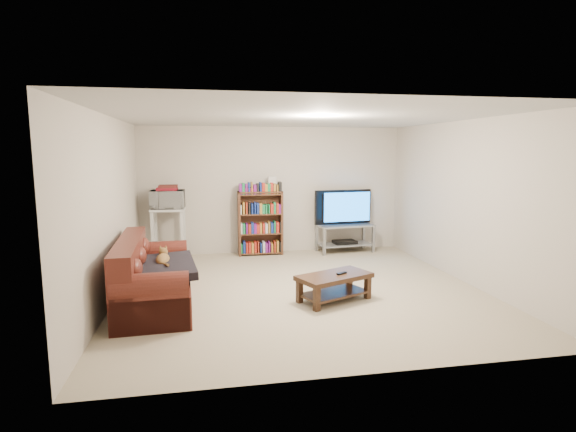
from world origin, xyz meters
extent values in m
plane|color=#C3B291|center=(0.00, 0.00, 0.00)|extent=(5.00, 5.00, 0.00)
plane|color=white|center=(0.00, 0.00, 2.40)|extent=(5.00, 5.00, 0.00)
plane|color=beige|center=(0.00, 2.50, 1.20)|extent=(5.00, 0.00, 5.00)
plane|color=beige|center=(0.00, -2.50, 1.20)|extent=(5.00, 0.00, 5.00)
plane|color=beige|center=(-2.50, 0.00, 1.20)|extent=(0.00, 5.00, 5.00)
plane|color=beige|center=(2.50, 0.00, 1.20)|extent=(0.00, 5.00, 5.00)
cube|color=#551E16|center=(-1.94, -0.27, 0.19)|extent=(0.96, 2.04, 0.38)
cube|color=#551E16|center=(-2.24, -0.28, 0.44)|extent=(0.36, 2.01, 0.84)
cube|color=#551E16|center=(-1.90, -1.14, 0.25)|extent=(0.83, 0.28, 0.50)
cube|color=#551E16|center=(-1.99, 0.61, 0.25)|extent=(0.83, 0.28, 0.50)
cube|color=black|center=(-1.84, -0.40, 0.51)|extent=(0.90, 1.09, 0.18)
cube|color=#392214|center=(0.34, -0.54, 0.32)|extent=(1.08, 0.83, 0.06)
cube|color=#392214|center=(0.34, -0.54, 0.10)|extent=(0.98, 0.75, 0.03)
cube|color=#392214|center=(0.02, -0.88, 0.15)|extent=(0.09, 0.09, 0.29)
cube|color=#392214|center=(0.80, -0.54, 0.15)|extent=(0.09, 0.09, 0.29)
cube|color=#392214|center=(-0.12, -0.54, 0.15)|extent=(0.09, 0.09, 0.29)
cube|color=#392214|center=(0.66, -0.21, 0.15)|extent=(0.09, 0.09, 0.29)
cube|color=black|center=(0.44, -0.55, 0.36)|extent=(0.16, 0.12, 0.02)
cube|color=#999EA3|center=(1.36, 2.21, 0.52)|extent=(1.12, 0.59, 0.03)
cube|color=#999EA3|center=(1.36, 2.21, 0.15)|extent=(1.06, 0.56, 0.02)
cube|color=gray|center=(0.88, 1.95, 0.27)|extent=(0.05, 0.05, 0.54)
cube|color=gray|center=(1.89, 2.05, 0.27)|extent=(0.05, 0.05, 0.54)
cube|color=gray|center=(0.84, 2.37, 0.27)|extent=(0.05, 0.05, 0.54)
cube|color=gray|center=(1.84, 2.48, 0.27)|extent=(0.05, 0.05, 0.54)
imported|color=black|center=(1.36, 2.21, 0.87)|extent=(1.16, 0.27, 0.66)
cube|color=black|center=(1.36, 2.21, 0.19)|extent=(0.46, 0.34, 0.06)
cube|color=#512E1C|center=(-0.68, 2.27, 0.60)|extent=(0.04, 0.26, 1.20)
cube|color=#512E1C|center=(0.11, 2.27, 0.60)|extent=(0.04, 0.26, 1.20)
cube|color=#512E1C|center=(-0.28, 2.27, 1.19)|extent=(0.83, 0.26, 0.03)
cube|color=maroon|center=(-0.47, 2.27, 1.24)|extent=(0.24, 0.19, 0.06)
cube|color=silver|center=(-1.95, 2.14, 0.92)|extent=(0.61, 0.46, 0.04)
cube|color=silver|center=(-1.95, 2.14, 0.30)|extent=(0.55, 0.41, 0.03)
cube|color=silver|center=(-2.21, 1.98, 0.45)|extent=(0.05, 0.05, 0.90)
cube|color=silver|center=(-1.70, 1.95, 0.45)|extent=(0.05, 0.05, 0.90)
cube|color=silver|center=(-2.19, 2.32, 0.45)|extent=(0.05, 0.05, 0.90)
cube|color=silver|center=(-1.69, 2.30, 0.45)|extent=(0.05, 0.05, 0.90)
imported|color=silver|center=(-1.95, 2.14, 1.10)|extent=(0.60, 0.42, 0.32)
cube|color=maroon|center=(-1.95, 2.14, 1.28)|extent=(0.36, 0.32, 0.05)
camera|label=1|loc=(-1.29, -6.02, 1.95)|focal=28.00mm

